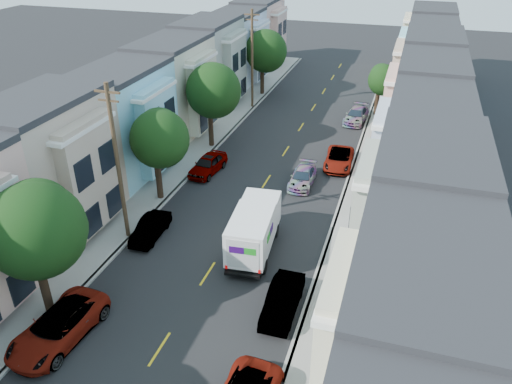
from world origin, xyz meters
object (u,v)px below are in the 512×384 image
(tree_c, at_px, (158,139))
(parked_left_b, at_px, (58,327))
(tree_e, at_px, (265,51))
(parked_right_d, at_px, (356,115))
(tree_d, at_px, (212,91))
(parked_left_d, at_px, (208,164))
(utility_pole_near, at_px, (118,165))
(parked_right_b, at_px, (283,300))
(utility_pole_far, at_px, (252,60))
(lead_sedan, at_px, (303,177))
(fedex_truck, at_px, (254,229))
(parked_right_c, at_px, (339,159))
(parked_left_c, at_px, (150,229))
(tree_far_r, at_px, (382,80))
(tree_b, at_px, (35,231))

(tree_c, xyz_separation_m, parked_left_b, (1.40, -13.94, -3.99))
(tree_e, height_order, parked_right_d, tree_e)
(tree_d, bearing_deg, parked_left_d, -74.21)
(utility_pole_near, distance_m, parked_right_b, 12.60)
(parked_left_d, bearing_deg, utility_pole_far, 100.95)
(utility_pole_near, distance_m, lead_sedan, 14.52)
(parked_left_d, bearing_deg, fedex_truck, -47.37)
(utility_pole_far, height_order, parked_right_c, utility_pole_far)
(parked_left_c, height_order, parked_right_d, parked_right_d)
(tree_d, xyz_separation_m, parked_right_d, (11.20, 10.04, -4.47))
(parked_left_c, height_order, parked_right_c, parked_right_c)
(parked_right_c, bearing_deg, tree_d, 173.46)
(parked_left_d, relative_size, parked_right_d, 1.01)
(utility_pole_far, bearing_deg, lead_sedan, -59.85)
(tree_e, relative_size, tree_far_r, 1.38)
(utility_pole_far, distance_m, parked_left_c, 25.99)
(tree_b, distance_m, parked_right_d, 34.61)
(parked_right_d, bearing_deg, fedex_truck, -91.98)
(utility_pole_near, height_order, parked_left_d, utility_pole_near)
(parked_right_b, bearing_deg, tree_c, 141.07)
(tree_b, relative_size, tree_c, 1.10)
(parked_left_d, bearing_deg, parked_right_b, -48.61)
(utility_pole_near, distance_m, parked_left_d, 11.09)
(parked_right_d, bearing_deg, parked_right_c, -84.78)
(utility_pole_far, bearing_deg, tree_b, -90.00)
(tree_e, relative_size, lead_sedan, 1.81)
(tree_b, height_order, fedex_truck, tree_b)
(tree_far_r, height_order, utility_pole_far, utility_pole_far)
(tree_far_r, xyz_separation_m, utility_pole_near, (-13.19, -27.50, 1.41))
(utility_pole_near, height_order, lead_sedan, utility_pole_near)
(tree_e, bearing_deg, parked_left_d, -86.10)
(parked_right_b, height_order, parked_right_d, parked_right_b)
(fedex_truck, xyz_separation_m, parked_right_b, (3.04, -4.69, -0.89))
(parked_left_b, bearing_deg, parked_right_c, 71.68)
(tree_far_r, bearing_deg, tree_c, -120.53)
(fedex_truck, distance_m, parked_left_b, 11.97)
(tree_d, relative_size, parked_right_d, 1.67)
(utility_pole_far, xyz_separation_m, fedex_truck, (8.16, -24.99, -3.55))
(utility_pole_near, bearing_deg, parked_right_b, -18.20)
(tree_e, distance_m, parked_right_b, 36.36)
(parked_right_b, distance_m, parked_right_c, 18.08)
(parked_left_b, bearing_deg, parked_right_b, 32.27)
(parked_right_c, bearing_deg, parked_left_b, -116.16)
(tree_d, distance_m, parked_left_d, 6.78)
(lead_sedan, bearing_deg, parked_left_b, -112.93)
(tree_far_r, distance_m, parked_left_c, 29.68)
(utility_pole_near, bearing_deg, tree_b, -90.02)
(tree_d, height_order, tree_e, tree_d)
(parked_left_b, bearing_deg, fedex_truck, 60.08)
(tree_c, xyz_separation_m, parked_right_d, (11.20, 19.96, -4.06))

